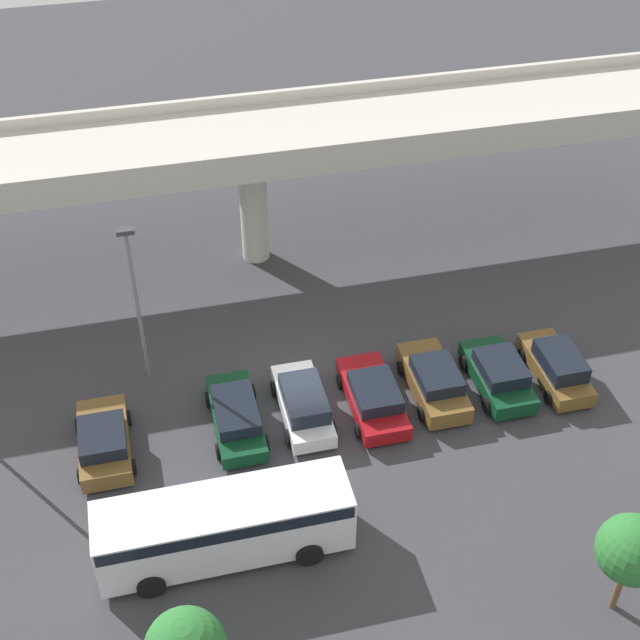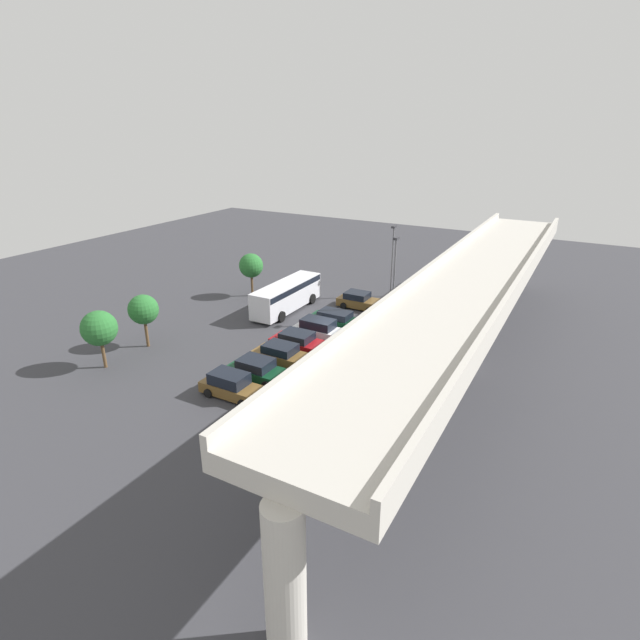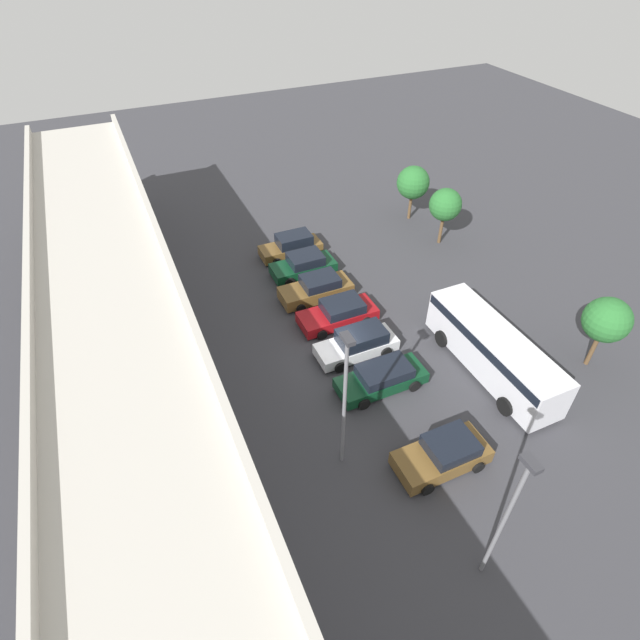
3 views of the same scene
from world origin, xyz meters
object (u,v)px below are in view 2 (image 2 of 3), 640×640
object	(u,v)px
shuttle_bus	(287,294)
lamp_post_mid_lot	(394,274)
parked_car_0	(360,301)
parked_car_5	(258,370)
tree_front_centre	(143,310)
parked_car_3	(300,342)
parked_car_1	(336,319)
parked_car_4	(283,356)
tree_front_left	(251,266)
lamp_post_near_aisle	(393,255)
parked_car_6	(232,386)
tree_front_right	(99,328)
parked_car_2	(320,329)

from	to	relation	value
shuttle_bus	lamp_post_mid_lot	world-z (taller)	lamp_post_mid_lot
parked_car_0	parked_car_5	xyz separation A→B (m)	(16.62, -0.06, 0.03)
parked_car_5	tree_front_centre	bearing A→B (deg)	178.48
parked_car_3	tree_front_centre	world-z (taller)	tree_front_centre
parked_car_1	lamp_post_mid_lot	distance (m)	6.38
parked_car_1	tree_front_centre	bearing A→B (deg)	-135.52
parked_car_4	tree_front_left	xyz separation A→B (m)	(-11.69, -11.39, 2.45)
parked_car_5	lamp_post_near_aisle	world-z (taller)	lamp_post_near_aisle
parked_car_4	parked_car_5	bearing A→B (deg)	-95.41
parked_car_6	lamp_post_mid_lot	bearing A→B (deg)	75.89
parked_car_3	shuttle_bus	size ratio (longest dim) A/B	0.54
parked_car_0	shuttle_bus	size ratio (longest dim) A/B	0.49
tree_front_centre	shuttle_bus	bearing A→B (deg)	156.93
parked_car_6	parked_car_1	bearing A→B (deg)	88.35
parked_car_6	lamp_post_near_aisle	distance (m)	24.18
parked_car_0	parked_car_4	bearing A→B (deg)	-89.16
parked_car_0	parked_car_1	distance (m)	5.30
parked_car_6	tree_front_left	size ratio (longest dim) A/B	1.01
parked_car_5	tree_front_left	bearing A→B (deg)	127.50
parked_car_6	parked_car_3	bearing A→B (deg)	88.89
parked_car_0	lamp_post_mid_lot	xyz separation A→B (m)	(2.07, 4.11, 3.83)
shuttle_bus	tree_front_right	bearing A→B (deg)	162.64
parked_car_0	parked_car_2	xyz separation A→B (m)	(8.11, 0.16, 0.04)
tree_front_centre	parked_car_4	bearing A→B (deg)	102.62
parked_car_0	parked_car_1	xyz separation A→B (m)	(5.30, 0.19, -0.04)
parked_car_0	parked_car_6	bearing A→B (deg)	-90.62
parked_car_3	lamp_post_mid_lot	world-z (taller)	lamp_post_mid_lot
parked_car_3	shuttle_bus	bearing A→B (deg)	128.92
parked_car_3	parked_car_5	world-z (taller)	parked_car_5
parked_car_4	shuttle_bus	world-z (taller)	shuttle_bus
parked_car_4	tree_front_right	xyz separation A→B (m)	(6.67, -11.14, 2.34)
parked_car_5	lamp_post_near_aisle	xyz separation A→B (m)	(-21.24, 1.40, 3.57)
shuttle_bus	parked_car_1	bearing A→B (deg)	-102.60
parked_car_2	tree_front_right	world-z (taller)	tree_front_right
parked_car_0	parked_car_6	size ratio (longest dim) A/B	0.98
shuttle_bus	tree_front_left	xyz separation A→B (m)	(-1.85, -5.42, 1.58)
parked_car_4	shuttle_bus	xyz separation A→B (m)	(-9.84, -5.97, 0.87)
parked_car_3	tree_front_right	distance (m)	14.60
tree_front_centre	tree_front_left	bearing A→B (deg)	-179.39
tree_front_centre	tree_front_right	bearing A→B (deg)	1.38
parked_car_4	parked_car_3	bearing A→B (deg)	95.25
lamp_post_near_aisle	shuttle_bus	bearing A→B (deg)	-39.59
parked_car_2	parked_car_1	bearing A→B (deg)	89.32
parked_car_5	shuttle_bus	world-z (taller)	shuttle_bus
parked_car_0	tree_front_right	size ratio (longest dim) A/B	1.00
parked_car_5	tree_front_right	size ratio (longest dim) A/B	1.01
parked_car_0	parked_car_2	world-z (taller)	parked_car_2
parked_car_6	shuttle_bus	xyz separation A→B (m)	(-15.28, -5.56, 0.85)
parked_car_1	parked_car_4	xyz separation A→B (m)	(8.51, 0.01, 0.06)
tree_front_right	parked_car_6	bearing A→B (deg)	96.57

